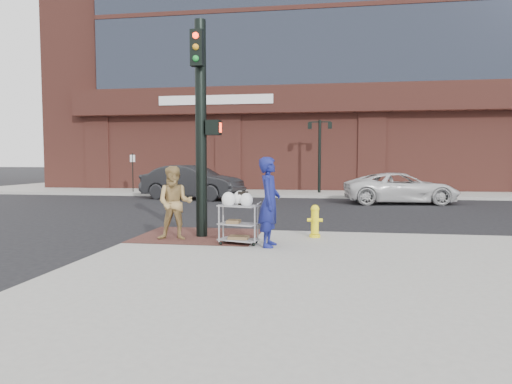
% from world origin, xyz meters
% --- Properties ---
extents(ground, '(220.00, 220.00, 0.00)m').
position_xyz_m(ground, '(0.00, 0.00, 0.00)').
color(ground, black).
rests_on(ground, ground).
extents(sidewalk_far, '(65.00, 36.00, 0.15)m').
position_xyz_m(sidewalk_far, '(12.50, 32.00, 0.07)').
color(sidewalk_far, gray).
rests_on(sidewalk_far, ground).
extents(brick_curb_ramp, '(2.80, 2.40, 0.01)m').
position_xyz_m(brick_curb_ramp, '(-0.60, 0.90, 0.16)').
color(brick_curb_ramp, '#4C2B23').
rests_on(brick_curb_ramp, sidewalk_near).
extents(bank_building, '(42.00, 26.00, 28.00)m').
position_xyz_m(bank_building, '(5.00, 31.00, 14.15)').
color(bank_building, brown).
rests_on(bank_building, sidewalk_far).
extents(lamp_post, '(1.32, 0.22, 4.00)m').
position_xyz_m(lamp_post, '(2.00, 16.00, 2.62)').
color(lamp_post, black).
rests_on(lamp_post, sidewalk_far).
extents(parking_sign, '(0.05, 0.05, 2.20)m').
position_xyz_m(parking_sign, '(-8.50, 15.00, 1.25)').
color(parking_sign, black).
rests_on(parking_sign, sidewalk_far).
extents(traffic_signal_pole, '(0.61, 0.51, 5.00)m').
position_xyz_m(traffic_signal_pole, '(-0.48, 0.77, 2.83)').
color(traffic_signal_pole, black).
rests_on(traffic_signal_pole, sidewalk_near).
extents(woman_blue, '(0.48, 0.70, 1.87)m').
position_xyz_m(woman_blue, '(1.23, -0.18, 1.08)').
color(woman_blue, navy).
rests_on(woman_blue, sidewalk_near).
extents(pedestrian_tan, '(0.89, 0.74, 1.67)m').
position_xyz_m(pedestrian_tan, '(-0.98, 0.29, 0.98)').
color(pedestrian_tan, '#A4844D').
rests_on(pedestrian_tan, sidewalk_near).
extents(sedan_dark, '(5.42, 2.89, 1.70)m').
position_xyz_m(sedan_dark, '(-4.24, 12.45, 0.85)').
color(sedan_dark, black).
rests_on(sedan_dark, ground).
extents(minivan_white, '(5.22, 2.86, 1.39)m').
position_xyz_m(minivan_white, '(5.71, 11.69, 0.69)').
color(minivan_white, silver).
rests_on(minivan_white, ground).
extents(utility_cart, '(0.91, 0.66, 1.14)m').
position_xyz_m(utility_cart, '(0.54, -0.03, 0.67)').
color(utility_cart, gray).
rests_on(utility_cart, sidewalk_near).
extents(fire_hydrant, '(0.36, 0.25, 0.76)m').
position_xyz_m(fire_hydrant, '(2.14, 1.11, 0.54)').
color(fire_hydrant, yellow).
rests_on(fire_hydrant, sidewalk_near).
extents(newsbox_red, '(0.43, 0.40, 0.92)m').
position_xyz_m(newsbox_red, '(-5.30, 15.34, 0.61)').
color(newsbox_red, red).
rests_on(newsbox_red, sidewalk_far).
extents(newsbox_yellow, '(0.54, 0.52, 1.00)m').
position_xyz_m(newsbox_yellow, '(-6.54, 15.59, 0.65)').
color(newsbox_yellow, '#CDC916').
rests_on(newsbox_yellow, sidewalk_far).
extents(newsbox_blue, '(0.44, 0.40, 1.04)m').
position_xyz_m(newsbox_blue, '(-5.69, 15.31, 0.67)').
color(newsbox_blue, '#17399B').
rests_on(newsbox_blue, sidewalk_far).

